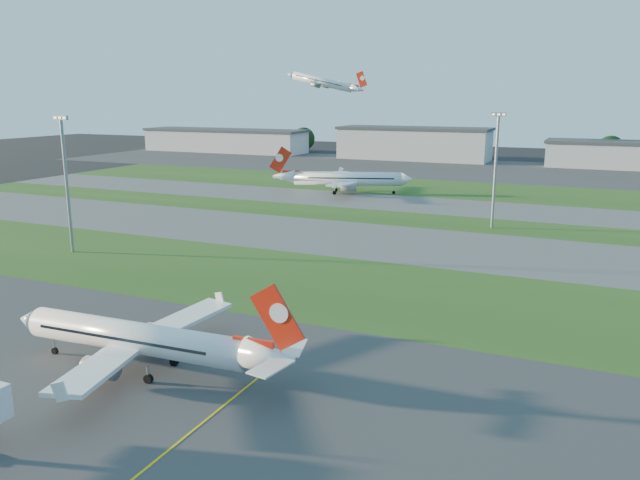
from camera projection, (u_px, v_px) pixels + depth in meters
The scene contains 20 objects.
ground at pixel (96, 456), 51.83m from camera, with size 700.00×700.00×0.00m, color black.
apron_near at pixel (96, 456), 51.83m from camera, with size 300.00×70.00×0.01m, color #333335.
grass_strip_a at pixel (336, 287), 98.09m from camera, with size 300.00×34.00×0.01m, color #244C19.
taxiway_a at pixel (398, 243), 127.44m from camera, with size 300.00×32.00×0.01m, color #515154.
grass_strip_b at pixel (429, 221), 149.68m from camera, with size 300.00×18.00×0.01m, color #244C19.
taxiway_b at pixel (450, 207), 169.25m from camera, with size 300.00×26.00×0.01m, color #515154.
grass_strip_c at pixel (473, 190), 198.61m from camera, with size 300.00×40.00×0.01m, color #244C19.
apron_far at pixel (501, 171), 251.98m from camera, with size 400.00×80.00×0.01m, color #333335.
yellow_line at pixel (144, 471), 49.84m from camera, with size 0.25×60.00×0.02m, color gold.
airliner_parked at pixel (138, 339), 67.33m from camera, with size 33.38×28.29×10.41m.
airliner_taxiing at pixel (346, 179), 191.54m from camera, with size 39.23×33.12×12.71m.
airliner_departing at pixel (323, 82), 277.25m from camera, with size 35.05×29.70×10.93m.
light_mast_west at pixel (66, 175), 116.64m from camera, with size 3.20×0.70×25.80m.
light_mast_centre at pixel (496, 163), 138.61m from camera, with size 3.20×0.70×25.80m.
hangar_far_west at pixel (225, 140), 336.96m from camera, with size 91.80×23.00×12.20m.
hangar_west at pixel (414, 143), 294.85m from camera, with size 71.40×23.00×15.20m.
tree_far_west at pixel (179, 136), 364.35m from camera, with size 11.00×11.00×12.00m.
tree_west at pixel (304, 139), 334.16m from camera, with size 12.10×12.10×13.20m.
tree_mid_west at pixel (471, 147), 295.10m from camera, with size 9.90×9.90×10.80m.
tree_mid_east at pixel (610, 149), 273.68m from camera, with size 11.55×11.55×12.60m.
Camera 1 is at (35.97, -34.81, 29.20)m, focal length 35.00 mm.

